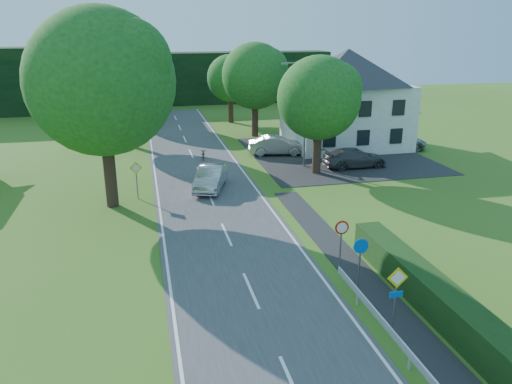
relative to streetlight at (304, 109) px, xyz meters
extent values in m
cube|color=#3F3E41|center=(-8.06, -10.00, -4.44)|extent=(7.00, 80.00, 0.04)
cube|color=black|center=(3.94, 3.00, -4.44)|extent=(14.00, 16.00, 0.04)
cube|color=white|center=(-11.31, -10.00, -4.42)|extent=(0.12, 80.00, 0.01)
cube|color=white|center=(-4.81, -10.00, -4.42)|extent=(0.12, 80.00, 0.01)
cube|color=black|center=(-0.06, 36.00, -0.96)|extent=(30.00, 5.00, 7.00)
cube|color=silver|center=(5.94, 6.00, -1.66)|extent=(10.00, 8.00, 5.60)
pyramid|color=#27272C|center=(5.94, 6.00, 2.64)|extent=(10.60, 8.40, 3.00)
cylinder|color=slate|center=(0.14, 0.00, -0.46)|extent=(0.16, 0.16, 8.00)
cylinder|color=slate|center=(-0.66, 0.00, 3.44)|extent=(1.70, 0.10, 0.10)
cube|color=slate|center=(-1.56, 0.00, 3.39)|extent=(0.50, 0.18, 0.12)
cylinder|color=slate|center=(-3.76, -22.00, -3.26)|extent=(0.07, 0.07, 2.40)
cube|color=yellow|center=(-3.76, -22.03, -2.26)|extent=(0.78, 0.04, 0.78)
cube|color=white|center=(-3.76, -22.03, -2.26)|extent=(0.57, 0.05, 0.57)
cube|color=blue|center=(-3.76, -22.03, -2.91)|extent=(0.50, 0.04, 0.22)
cylinder|color=slate|center=(-3.76, -19.00, -3.36)|extent=(0.07, 0.07, 2.20)
cylinder|color=blue|center=(-3.76, -19.03, -2.41)|extent=(0.64, 0.04, 0.64)
cylinder|color=slate|center=(-3.76, -17.00, -3.36)|extent=(0.07, 0.07, 2.20)
cylinder|color=red|center=(-3.76, -17.03, -2.41)|extent=(0.64, 0.04, 0.64)
cylinder|color=white|center=(-3.76, -17.05, -2.41)|extent=(0.48, 0.04, 0.48)
cylinder|color=slate|center=(-12.56, -5.00, -3.36)|extent=(0.07, 0.07, 2.20)
cube|color=yellow|center=(-12.56, -5.03, -2.41)|extent=(0.78, 0.04, 0.78)
cube|color=white|center=(-12.56, -5.03, -2.41)|extent=(0.57, 0.05, 0.57)
imported|color=#B2B2B7|center=(-7.76, -4.07, -3.66)|extent=(3.00, 4.92, 1.53)
imported|color=black|center=(-7.25, 3.90, -3.98)|extent=(0.79, 1.75, 0.89)
imported|color=#9E9FA3|center=(-0.95, 4.05, -3.63)|extent=(5.03, 2.46, 1.59)
imported|color=#424246|center=(3.87, -1.12, -3.70)|extent=(5.07, 2.16, 1.46)
imported|color=#A3A3AA|center=(9.89, 3.63, -3.68)|extent=(5.74, 3.49, 1.49)
imported|color=red|center=(3.07, 4.64, -3.45)|extent=(2.59, 2.62, 1.95)
camera|label=1|loc=(-11.96, -35.89, 5.94)|focal=35.00mm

